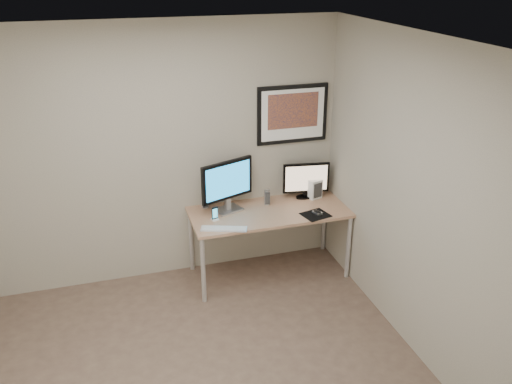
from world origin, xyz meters
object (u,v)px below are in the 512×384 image
at_px(monitor_tv, 306,180).
at_px(keyboard, 224,229).
at_px(speaker_right, 267,197).
at_px(desk, 269,217).
at_px(fan_unit, 315,189).
at_px(phone_dock, 215,214).
at_px(speaker_left, 205,199).
at_px(monitor_large, 227,184).
at_px(framed_art, 292,114).

relative_size(monitor_tv, keyboard, 1.13).
xyz_separation_m(speaker_right, keyboard, (-0.57, -0.42, -0.07)).
bearing_deg(speaker_right, desk, -92.31).
distance_m(speaker_right, fan_unit, 0.53).
bearing_deg(phone_dock, speaker_left, 81.43).
bearing_deg(monitor_tv, phone_dock, -158.14).
xyz_separation_m(speaker_left, speaker_right, (0.63, -0.11, -0.02)).
relative_size(monitor_large, fan_unit, 2.72).
distance_m(monitor_large, keyboard, 0.50).
height_order(speaker_left, phone_dock, speaker_left).
distance_m(speaker_left, keyboard, 0.54).
distance_m(framed_art, keyboard, 1.38).
xyz_separation_m(monitor_large, speaker_right, (0.43, 0.04, -0.22)).
xyz_separation_m(speaker_right, phone_dock, (-0.60, -0.21, -0.01)).
relative_size(desk, fan_unit, 7.81).
height_order(framed_art, fan_unit, framed_art).
height_order(desk, keyboard, keyboard).
bearing_deg(phone_dock, speaker_right, 5.08).
xyz_separation_m(monitor_tv, keyboard, (-1.01, -0.46, -0.20)).
relative_size(desk, speaker_right, 10.01).
bearing_deg(phone_dock, keyboard, -94.60).
relative_size(monitor_large, speaker_left, 2.92).
relative_size(monitor_tv, fan_unit, 2.40).
height_order(desk, framed_art, framed_art).
relative_size(framed_art, monitor_large, 1.34).
relative_size(phone_dock, keyboard, 0.32).
bearing_deg(speaker_left, monitor_large, -32.88).
bearing_deg(monitor_large, desk, -38.63).
xyz_separation_m(framed_art, monitor_large, (-0.75, -0.21, -0.60)).
relative_size(framed_art, speaker_left, 3.92).
bearing_deg(fan_unit, speaker_right, 163.71).
distance_m(phone_dock, fan_unit, 1.16).
relative_size(desk, phone_dock, 11.50).
relative_size(monitor_tv, speaker_right, 3.08).
xyz_separation_m(framed_art, keyboard, (-0.89, -0.59, -0.88)).
bearing_deg(phone_dock, fan_unit, -3.37).
xyz_separation_m(framed_art, speaker_right, (-0.32, -0.17, -0.81)).
bearing_deg(fan_unit, framed_art, 125.84).
bearing_deg(keyboard, speaker_right, 56.03).
bearing_deg(monitor_tv, monitor_large, -166.55).
bearing_deg(phone_dock, desk, -9.47).
height_order(phone_dock, keyboard, phone_dock).
height_order(monitor_large, fan_unit, monitor_large).
bearing_deg(phone_dock, framed_art, 8.22).
distance_m(desk, monitor_large, 0.55).
relative_size(phone_dock, fan_unit, 0.68).
relative_size(speaker_right, phone_dock, 1.15).
relative_size(desk, speaker_left, 8.36).
xyz_separation_m(desk, framed_art, (0.35, 0.33, 0.96)).
bearing_deg(keyboard, monitor_tv, 43.86).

